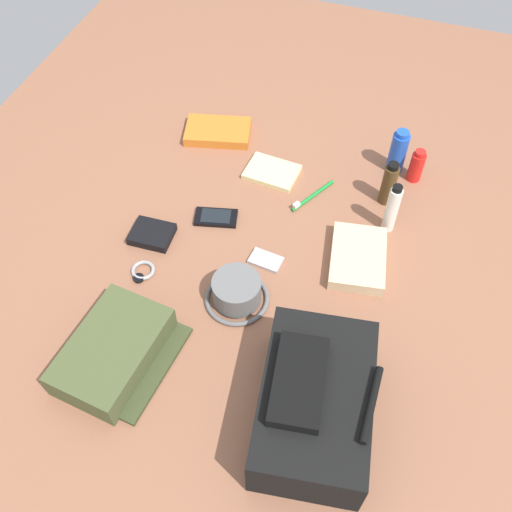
% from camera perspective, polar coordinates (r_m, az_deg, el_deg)
% --- Properties ---
extents(ground_plane, '(2.64, 2.02, 0.02)m').
position_cam_1_polar(ground_plane, '(1.52, 0.00, -1.19)').
color(ground_plane, '#8D5940').
rests_on(ground_plane, ground).
extents(backpack, '(0.39, 0.28, 0.17)m').
position_cam_1_polar(backpack, '(1.25, 5.76, -14.17)').
color(backpack, black).
rests_on(backpack, ground_plane).
extents(toiletry_pouch, '(0.29, 0.24, 0.08)m').
position_cam_1_polar(toiletry_pouch, '(1.37, -13.74, -9.19)').
color(toiletry_pouch, '#47512D').
rests_on(toiletry_pouch, ground_plane).
extents(bucket_hat, '(0.16, 0.16, 0.08)m').
position_cam_1_polar(bucket_hat, '(1.42, -1.92, -3.58)').
color(bucket_hat, slate).
rests_on(bucket_hat, ground_plane).
extents(deodorant_spray, '(0.05, 0.05, 0.14)m').
position_cam_1_polar(deodorant_spray, '(1.75, 13.82, 9.95)').
color(deodorant_spray, blue).
rests_on(deodorant_spray, ground_plane).
extents(sunscreen_spray, '(0.04, 0.04, 0.11)m').
position_cam_1_polar(sunscreen_spray, '(1.74, 15.54, 8.54)').
color(sunscreen_spray, red).
rests_on(sunscreen_spray, ground_plane).
extents(cologne_bottle, '(0.04, 0.04, 0.14)m').
position_cam_1_polar(cologne_bottle, '(1.65, 12.96, 6.96)').
color(cologne_bottle, '#473319').
rests_on(cologne_bottle, ground_plane).
extents(toothpaste_tube, '(0.03, 0.03, 0.16)m').
position_cam_1_polar(toothpaste_tube, '(1.57, 13.26, 4.56)').
color(toothpaste_tube, white).
rests_on(toothpaste_tube, ground_plane).
extents(paperback_novel, '(0.17, 0.22, 0.03)m').
position_cam_1_polar(paperback_novel, '(1.85, -3.77, 12.11)').
color(paperback_novel, orange).
rests_on(paperback_novel, ground_plane).
extents(cell_phone, '(0.09, 0.13, 0.01)m').
position_cam_1_polar(cell_phone, '(1.61, -3.96, 3.82)').
color(cell_phone, black).
rests_on(cell_phone, ground_plane).
extents(media_player, '(0.06, 0.09, 0.01)m').
position_cam_1_polar(media_player, '(1.51, 0.96, -0.42)').
color(media_player, '#B7B7BC').
rests_on(media_player, ground_plane).
extents(wristwatch, '(0.07, 0.06, 0.01)m').
position_cam_1_polar(wristwatch, '(1.52, -11.12, -1.50)').
color(wristwatch, '#99999E').
rests_on(wristwatch, ground_plane).
extents(toothbrush, '(0.15, 0.09, 0.02)m').
position_cam_1_polar(toothbrush, '(1.66, 5.40, 5.81)').
color(toothbrush, '#198C33').
rests_on(toothbrush, ground_plane).
extents(wallet, '(0.09, 0.11, 0.02)m').
position_cam_1_polar(wallet, '(1.58, -10.23, 2.09)').
color(wallet, black).
rests_on(wallet, ground_plane).
extents(notepad, '(0.12, 0.16, 0.02)m').
position_cam_1_polar(notepad, '(1.72, 1.58, 8.27)').
color(notepad, beige).
rests_on(notepad, ground_plane).
extents(folded_towel, '(0.22, 0.17, 0.04)m').
position_cam_1_polar(folded_towel, '(1.52, 10.01, -0.20)').
color(folded_towel, beige).
rests_on(folded_towel, ground_plane).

